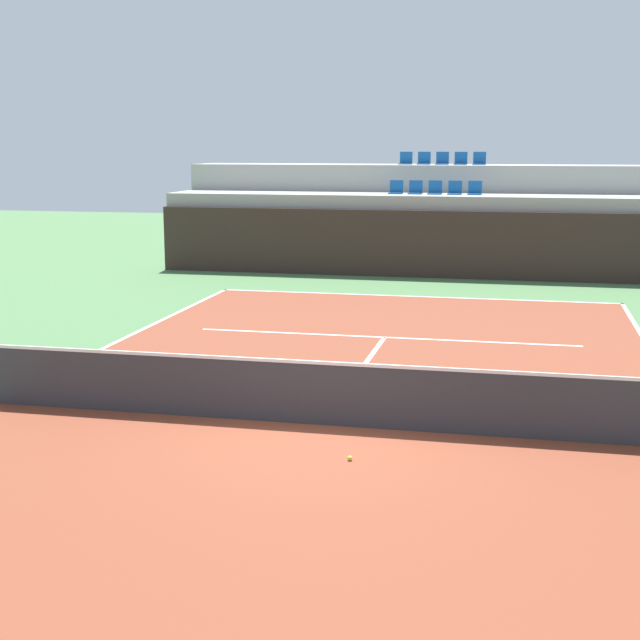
{
  "coord_description": "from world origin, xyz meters",
  "views": [
    {
      "loc": [
        2.8,
        -12.68,
        4.09
      ],
      "look_at": [
        -0.45,
        2.0,
        1.2
      ],
      "focal_mm": 51.21,
      "sensor_mm": 36.0,
      "label": 1
    }
  ],
  "objects": [
    {
      "name": "centre_service_line",
      "position": [
        0.0,
        3.2,
        0.01
      ],
      "size": [
        0.1,
        6.4,
        0.0
      ],
      "primitive_type": "cube",
      "color": "white",
      "rests_on": "court_surface"
    },
    {
      "name": "seating_row_upper",
      "position": [
        -0.0,
        19.64,
        3.55
      ],
      "size": [
        2.99,
        0.44,
        0.44
      ],
      "color": "#145193",
      "rests_on": "stands_tier_upper"
    },
    {
      "name": "seating_row_lower",
      "position": [
        -0.0,
        17.24,
        2.65
      ],
      "size": [
        2.99,
        0.44,
        0.44
      ],
      "color": "#145193",
      "rests_on": "stands_tier_lower"
    },
    {
      "name": "stands_tier_upper",
      "position": [
        0.0,
        19.55,
        1.71
      ],
      "size": [
        17.54,
        2.4,
        3.42
      ],
      "primitive_type": "cube",
      "color": "#9E9E99",
      "rests_on": "ground_plane"
    },
    {
      "name": "baseline_far",
      "position": [
        0.0,
        11.95,
        0.01
      ],
      "size": [
        11.0,
        0.1,
        0.0
      ],
      "primitive_type": "cube",
      "color": "white",
      "rests_on": "court_surface"
    },
    {
      "name": "tennis_net",
      "position": [
        0.0,
        0.0,
        0.51
      ],
      "size": [
        11.08,
        0.08,
        1.07
      ],
      "color": "black",
      "rests_on": "court_surface"
    },
    {
      "name": "stands_tier_lower",
      "position": [
        0.0,
        17.15,
        1.26
      ],
      "size": [
        17.54,
        2.4,
        2.52
      ],
      "primitive_type": "cube",
      "color": "#9E9E99",
      "rests_on": "ground_plane"
    },
    {
      "name": "ground_plane",
      "position": [
        0.0,
        0.0,
        0.0
      ],
      "size": [
        80.0,
        80.0,
        0.0
      ],
      "primitive_type": "plane",
      "color": "#477042"
    },
    {
      "name": "tennis_ball_1",
      "position": [
        0.71,
        -1.45,
        0.04
      ],
      "size": [
        0.07,
        0.07,
        0.07
      ],
      "primitive_type": "sphere",
      "color": "#CCE033",
      "rests_on": "court_surface"
    },
    {
      "name": "back_wall",
      "position": [
        0.0,
        15.8,
        1.05
      ],
      "size": [
        17.54,
        0.3,
        2.1
      ],
      "primitive_type": "cube",
      "color": "#33231E",
      "rests_on": "ground_plane"
    },
    {
      "name": "service_line_far",
      "position": [
        0.0,
        6.4,
        0.01
      ],
      "size": [
        8.26,
        0.1,
        0.0
      ],
      "primitive_type": "cube",
      "color": "white",
      "rests_on": "court_surface"
    },
    {
      "name": "court_surface",
      "position": [
        0.0,
        0.0,
        0.01
      ],
      "size": [
        11.0,
        24.0,
        0.01
      ],
      "primitive_type": "cube",
      "color": "brown",
      "rests_on": "ground_plane"
    }
  ]
}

